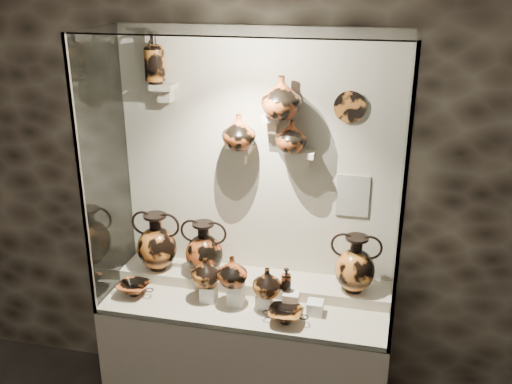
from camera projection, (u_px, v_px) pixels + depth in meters
wall_back at (258, 162)px, 3.44m from camera, size 5.00×0.02×3.20m
plinth at (247, 359)px, 3.58m from camera, size 1.70×0.60×0.80m
front_tier at (247, 302)px, 3.43m from camera, size 1.68×0.58×0.03m
rear_tier at (253, 283)px, 3.58m from camera, size 1.70×0.25×0.10m
back_panel at (258, 163)px, 3.44m from camera, size 1.70×0.03×1.60m
glass_front at (232, 199)px, 2.88m from camera, size 1.70×0.01×1.60m
glass_left at (105, 169)px, 3.33m from camera, size 0.01×0.60×1.60m
glass_right at (403, 192)px, 2.97m from camera, size 0.01×0.60×1.60m
glass_top at (245, 31)px, 2.87m from camera, size 1.70×0.60×0.01m
frame_post_left at (81, 186)px, 3.06m from camera, size 0.02×0.02×1.60m
frame_post_right at (402, 213)px, 2.71m from camera, size 0.02×0.02×1.60m
pedestal_a at (209, 293)px, 3.41m from camera, size 0.09×0.09×0.10m
pedestal_b at (236, 294)px, 3.37m from camera, size 0.09×0.09×0.13m
pedestal_c at (264, 300)px, 3.34m from camera, size 0.09×0.09×0.09m
pedestal_d at (291, 301)px, 3.30m from camera, size 0.09×0.09×0.12m
pedestal_e at (315, 307)px, 3.28m from camera, size 0.09×0.09×0.08m
bracket_ul at (164, 87)px, 3.33m from camera, size 0.14×0.12×0.04m
bracket_ca at (239, 149)px, 3.36m from camera, size 0.14×0.12×0.04m
bracket_cb at (273, 118)px, 3.24m from camera, size 0.10×0.12×0.04m
bracket_cc at (303, 153)px, 3.28m from camera, size 0.14×0.12×0.04m
amphora_left at (157, 241)px, 3.59m from camera, size 0.34×0.34×0.38m
amphora_mid at (204, 248)px, 3.53m from camera, size 0.29×0.29×0.35m
amphora_right at (355, 263)px, 3.34m from camera, size 0.36×0.36×0.36m
jug_a at (205, 271)px, 3.37m from camera, size 0.22×0.22×0.18m
jug_b at (232, 271)px, 3.30m from camera, size 0.21×0.21×0.19m
jug_c at (267, 282)px, 3.27m from camera, size 0.18×0.18×0.18m
lekythos_small at (286, 278)px, 3.27m from camera, size 0.08×0.08×0.16m
kylix_left at (134, 288)px, 3.47m from camera, size 0.24×0.21×0.10m
kylix_right at (285, 315)px, 3.19m from camera, size 0.31×0.29×0.10m
lekythos_tall at (154, 55)px, 3.26m from camera, size 0.17×0.17×0.32m
ovoid_vase_a at (239, 132)px, 3.27m from camera, size 0.23×0.23×0.20m
ovoid_vase_b at (281, 97)px, 3.13m from camera, size 0.23×0.23×0.23m
ovoid_vase_c at (291, 136)px, 3.22m from camera, size 0.18×0.18×0.18m
wall_plate at (350, 107)px, 3.17m from camera, size 0.18×0.02×0.18m
info_placard at (353, 196)px, 3.35m from camera, size 0.19×0.01×0.26m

